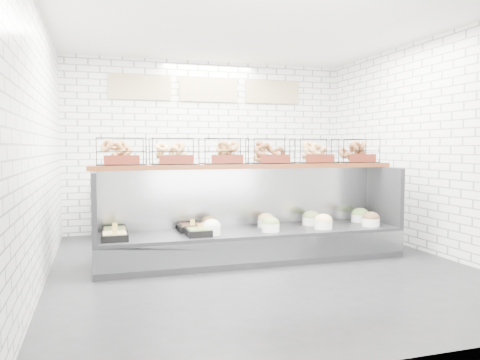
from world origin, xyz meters
name	(u,v)px	position (x,y,z in m)	size (l,w,h in m)	color
ground	(260,265)	(0.00, 0.00, 0.00)	(5.50, 5.50, 0.00)	black
room_shell	(245,104)	(0.00, 0.60, 2.06)	(5.02, 5.51, 3.01)	white
display_case	(252,235)	(0.01, 0.34, 0.33)	(4.00, 0.90, 1.20)	black
bagel_shelf	(247,154)	(0.00, 0.52, 1.39)	(4.10, 0.50, 0.40)	#512411
prep_counter	(213,205)	(-0.01, 2.43, 0.47)	(4.00, 0.60, 1.20)	#93969B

